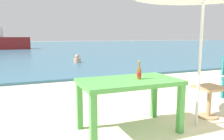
% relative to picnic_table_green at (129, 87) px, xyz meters
% --- Properties ---
extents(sea_water, '(120.00, 50.00, 0.08)m').
position_rel_picnic_table_green_xyz_m(sea_water, '(1.00, 28.88, -0.61)').
color(sea_water, '#386B84').
rests_on(sea_water, ground_plane).
extents(picnic_table_green, '(1.40, 0.80, 0.76)m').
position_rel_picnic_table_green_xyz_m(picnic_table_green, '(0.00, 0.00, 0.00)').
color(picnic_table_green, '#4C9E47').
rests_on(picnic_table_green, ground_plane).
extents(beer_bottle_amber, '(0.07, 0.07, 0.26)m').
position_rel_picnic_table_green_xyz_m(beer_bottle_amber, '(0.14, -0.02, 0.20)').
color(beer_bottle_amber, brown).
rests_on(beer_bottle_amber, picnic_table_green).
extents(side_table_wood, '(0.44, 0.44, 0.54)m').
position_rel_picnic_table_green_xyz_m(side_table_wood, '(1.49, -0.03, -0.30)').
color(side_table_wood, tan).
rests_on(side_table_wood, ground_plane).
extents(swimmer_person, '(0.34, 0.34, 0.41)m').
position_rel_picnic_table_green_xyz_m(swimmer_person, '(1.11, 7.91, -0.41)').
color(swimmer_person, tan).
rests_on(swimmer_person, sea_water).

